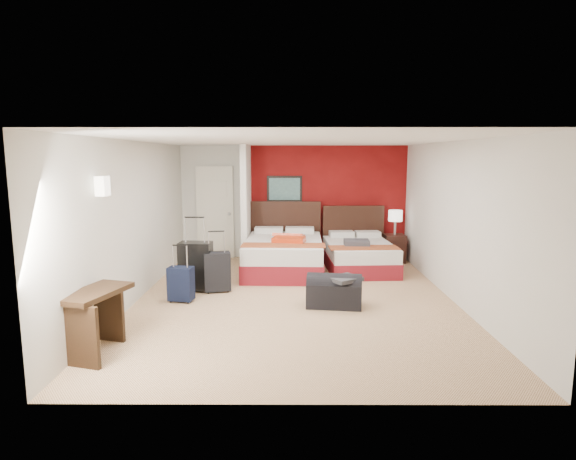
{
  "coord_description": "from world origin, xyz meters",
  "views": [
    {
      "loc": [
        -0.08,
        -7.31,
        2.26
      ],
      "look_at": [
        -0.11,
        0.8,
        1.0
      ],
      "focal_mm": 29.59,
      "sensor_mm": 36.0,
      "label": 1
    }
  ],
  "objects_px": {
    "red_suitcase_open": "(289,238)",
    "suitcase_charcoal": "(217,273)",
    "duffel_bag": "(334,293)",
    "bed_right": "(359,256)",
    "desk": "(96,322)",
    "suitcase_navy": "(181,285)",
    "suitcase_black": "(196,267)",
    "bed_left": "(284,256)",
    "table_lamp": "(395,222)",
    "nightstand": "(394,248)"
  },
  "relations": [
    {
      "from": "suitcase_black",
      "to": "table_lamp",
      "type": "bearing_deg",
      "value": 34.17
    },
    {
      "from": "duffel_bag",
      "to": "suitcase_black",
      "type": "bearing_deg",
      "value": 166.85
    },
    {
      "from": "bed_left",
      "to": "desk",
      "type": "bearing_deg",
      "value": -116.6
    },
    {
      "from": "bed_right",
      "to": "desk",
      "type": "bearing_deg",
      "value": -134.26
    },
    {
      "from": "table_lamp",
      "to": "suitcase_navy",
      "type": "relative_size",
      "value": 1.0
    },
    {
      "from": "red_suitcase_open",
      "to": "suitcase_navy",
      "type": "xyz_separation_m",
      "value": [
        -1.69,
        -1.88,
        -0.43
      ]
    },
    {
      "from": "bed_left",
      "to": "suitcase_black",
      "type": "distance_m",
      "value": 1.99
    },
    {
      "from": "suitcase_navy",
      "to": "table_lamp",
      "type": "bearing_deg",
      "value": 45.2
    },
    {
      "from": "suitcase_charcoal",
      "to": "duffel_bag",
      "type": "distance_m",
      "value": 2.06
    },
    {
      "from": "bed_left",
      "to": "red_suitcase_open",
      "type": "height_order",
      "value": "red_suitcase_open"
    },
    {
      "from": "bed_right",
      "to": "desk",
      "type": "height_order",
      "value": "desk"
    },
    {
      "from": "bed_left",
      "to": "table_lamp",
      "type": "bearing_deg",
      "value": 22.43
    },
    {
      "from": "red_suitcase_open",
      "to": "desk",
      "type": "distance_m",
      "value": 4.45
    },
    {
      "from": "bed_right",
      "to": "desk",
      "type": "distance_m",
      "value": 5.49
    },
    {
      "from": "suitcase_charcoal",
      "to": "suitcase_navy",
      "type": "distance_m",
      "value": 0.74
    },
    {
      "from": "table_lamp",
      "to": "duffel_bag",
      "type": "distance_m",
      "value": 3.56
    },
    {
      "from": "red_suitcase_open",
      "to": "suitcase_black",
      "type": "xyz_separation_m",
      "value": [
        -1.57,
        -1.24,
        -0.29
      ]
    },
    {
      "from": "suitcase_black",
      "to": "suitcase_navy",
      "type": "relative_size",
      "value": 1.53
    },
    {
      "from": "table_lamp",
      "to": "suitcase_black",
      "type": "relative_size",
      "value": 0.65
    },
    {
      "from": "red_suitcase_open",
      "to": "table_lamp",
      "type": "distance_m",
      "value": 2.5
    },
    {
      "from": "red_suitcase_open",
      "to": "suitcase_black",
      "type": "bearing_deg",
      "value": -130.86
    },
    {
      "from": "bed_right",
      "to": "desk",
      "type": "relative_size",
      "value": 2.03
    },
    {
      "from": "red_suitcase_open",
      "to": "desk",
      "type": "relative_size",
      "value": 0.91
    },
    {
      "from": "suitcase_black",
      "to": "suitcase_navy",
      "type": "height_order",
      "value": "suitcase_black"
    },
    {
      "from": "duffel_bag",
      "to": "suitcase_charcoal",
      "type": "bearing_deg",
      "value": 165.08
    },
    {
      "from": "desk",
      "to": "red_suitcase_open",
      "type": "bearing_deg",
      "value": 76.08
    },
    {
      "from": "suitcase_navy",
      "to": "duffel_bag",
      "type": "bearing_deg",
      "value": 3.65
    },
    {
      "from": "bed_left",
      "to": "suitcase_black",
      "type": "relative_size",
      "value": 2.67
    },
    {
      "from": "bed_right",
      "to": "table_lamp",
      "type": "height_order",
      "value": "table_lamp"
    },
    {
      "from": "bed_right",
      "to": "table_lamp",
      "type": "bearing_deg",
      "value": 37.43
    },
    {
      "from": "bed_left",
      "to": "nightstand",
      "type": "distance_m",
      "value": 2.55
    },
    {
      "from": "suitcase_navy",
      "to": "desk",
      "type": "distance_m",
      "value": 2.05
    },
    {
      "from": "suitcase_navy",
      "to": "duffel_bag",
      "type": "xyz_separation_m",
      "value": [
        2.38,
        -0.23,
        -0.05
      ]
    },
    {
      "from": "table_lamp",
      "to": "suitcase_charcoal",
      "type": "distance_m",
      "value": 4.22
    },
    {
      "from": "red_suitcase_open",
      "to": "nightstand",
      "type": "bearing_deg",
      "value": 34.88
    },
    {
      "from": "bed_right",
      "to": "suitcase_navy",
      "type": "relative_size",
      "value": 3.48
    },
    {
      "from": "duffel_bag",
      "to": "desk",
      "type": "relative_size",
      "value": 0.91
    },
    {
      "from": "red_suitcase_open",
      "to": "nightstand",
      "type": "xyz_separation_m",
      "value": [
        2.28,
        1.01,
        -0.4
      ]
    },
    {
      "from": "duffel_bag",
      "to": "desk",
      "type": "bearing_deg",
      "value": -141.16
    },
    {
      "from": "suitcase_black",
      "to": "suitcase_charcoal",
      "type": "relative_size",
      "value": 1.25
    },
    {
      "from": "suitcase_charcoal",
      "to": "duffel_bag",
      "type": "bearing_deg",
      "value": -35.68
    },
    {
      "from": "bed_left",
      "to": "desk",
      "type": "relative_size",
      "value": 2.38
    },
    {
      "from": "nightstand",
      "to": "suitcase_navy",
      "type": "bearing_deg",
      "value": -144.77
    },
    {
      "from": "bed_left",
      "to": "suitcase_navy",
      "type": "bearing_deg",
      "value": -127.32
    },
    {
      "from": "bed_left",
      "to": "suitcase_black",
      "type": "height_order",
      "value": "suitcase_black"
    },
    {
      "from": "nightstand",
      "to": "desk",
      "type": "height_order",
      "value": "desk"
    },
    {
      "from": "red_suitcase_open",
      "to": "suitcase_charcoal",
      "type": "bearing_deg",
      "value": -121.56
    },
    {
      "from": "suitcase_navy",
      "to": "duffel_bag",
      "type": "relative_size",
      "value": 0.64
    },
    {
      "from": "nightstand",
      "to": "duffel_bag",
      "type": "xyz_separation_m",
      "value": [
        -1.59,
        -3.12,
        -0.09
      ]
    },
    {
      "from": "red_suitcase_open",
      "to": "suitcase_charcoal",
      "type": "height_order",
      "value": "red_suitcase_open"
    }
  ]
}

